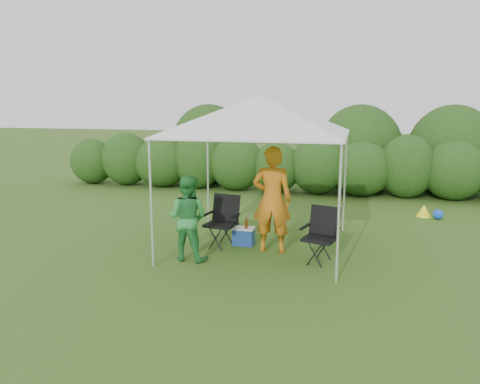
% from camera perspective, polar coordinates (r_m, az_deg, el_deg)
% --- Properties ---
extents(ground, '(70.00, 70.00, 0.00)m').
position_cam_1_polar(ground, '(8.49, 1.69, -7.59)').
color(ground, '#3D611E').
extents(hedge, '(15.27, 1.53, 1.80)m').
position_cam_1_polar(hedge, '(14.09, 7.11, 3.21)').
color(hedge, '#274D18').
rests_on(hedge, ground).
extents(canopy, '(3.10, 3.10, 2.83)m').
position_cam_1_polar(canopy, '(8.54, 2.52, 9.36)').
color(canopy, silver).
rests_on(canopy, ground).
extents(chair_right, '(0.68, 0.65, 0.94)m').
position_cam_1_polar(chair_right, '(8.10, 9.93, -4.71)').
color(chair_right, black).
rests_on(chair_right, ground).
extents(chair_left, '(0.67, 0.63, 0.97)m').
position_cam_1_polar(chair_left, '(8.85, -2.09, -3.10)').
color(chair_left, black).
rests_on(chair_left, ground).
extents(man, '(0.74, 0.51, 1.94)m').
position_cam_1_polar(man, '(8.42, 3.93, -0.92)').
color(man, orange).
rests_on(man, ground).
extents(woman, '(0.77, 0.62, 1.48)m').
position_cam_1_polar(woman, '(8.07, -6.42, -3.16)').
color(woman, green).
rests_on(woman, ground).
extents(cooler, '(0.41, 0.30, 0.34)m').
position_cam_1_polar(cooler, '(8.98, 0.45, -5.39)').
color(cooler, '#204293').
rests_on(cooler, ground).
extents(bottle, '(0.06, 0.06, 0.22)m').
position_cam_1_polar(bottle, '(8.86, 0.77, -3.77)').
color(bottle, '#592D0C').
rests_on(bottle, cooler).
extents(lawn_toy, '(0.58, 0.48, 0.29)m').
position_cam_1_polar(lawn_toy, '(11.95, 21.89, -2.23)').
color(lawn_toy, '#FFF21A').
rests_on(lawn_toy, ground).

